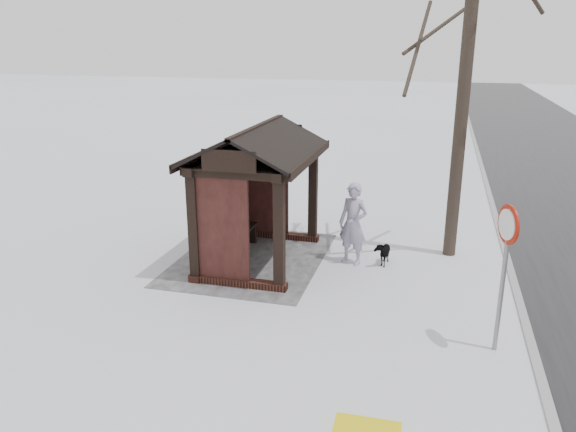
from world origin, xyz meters
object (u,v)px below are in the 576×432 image
object	(u,v)px
pedestrian	(353,224)
dog	(382,252)
bus_shelter	(251,167)
road_sign	(506,248)

from	to	relation	value
pedestrian	dog	xyz separation A→B (m)	(-0.12, 0.67, -0.65)
pedestrian	dog	size ratio (longest dim) A/B	2.82
bus_shelter	road_sign	xyz separation A→B (m)	(2.74, 5.04, -0.41)
dog	pedestrian	bearing A→B (deg)	-166.77
dog	road_sign	size ratio (longest dim) A/B	0.27
road_sign	pedestrian	bearing A→B (deg)	-159.42
pedestrian	road_sign	xyz separation A→B (m)	(3.11, 2.82, 0.83)
pedestrian	dog	world-z (taller)	pedestrian
pedestrian	dog	distance (m)	0.94
bus_shelter	pedestrian	bearing A→B (deg)	99.51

